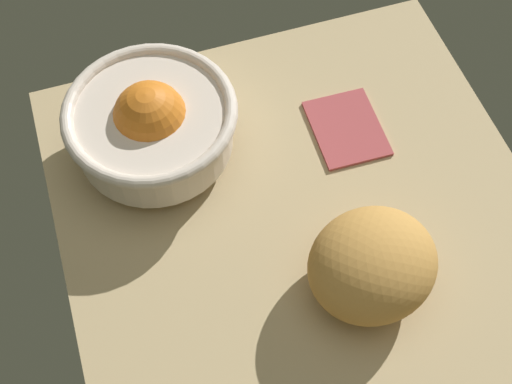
# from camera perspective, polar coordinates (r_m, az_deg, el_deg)

# --- Properties ---
(ground_plane) EXTENTS (0.71, 0.58, 0.03)m
(ground_plane) POSITION_cam_1_polar(r_m,az_deg,el_deg) (0.80, 5.41, -6.36)
(ground_plane) COLOR tan
(fruit_bowl) EXTENTS (0.21, 0.21, 0.11)m
(fruit_bowl) POSITION_cam_1_polar(r_m,az_deg,el_deg) (0.82, -8.89, 5.93)
(fruit_bowl) COLOR silver
(fruit_bowl) RESTS_ON ground
(bread_loaf) EXTENTS (0.16, 0.17, 0.10)m
(bread_loaf) POSITION_cam_1_polar(r_m,az_deg,el_deg) (0.74, 9.88, -6.12)
(bread_loaf) COLOR #C98F43
(bread_loaf) RESTS_ON ground
(napkin_folded) EXTENTS (0.11, 0.09, 0.01)m
(napkin_folded) POSITION_cam_1_polar(r_m,az_deg,el_deg) (0.88, 7.74, 5.50)
(napkin_folded) COLOR #B1484C
(napkin_folded) RESTS_ON ground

